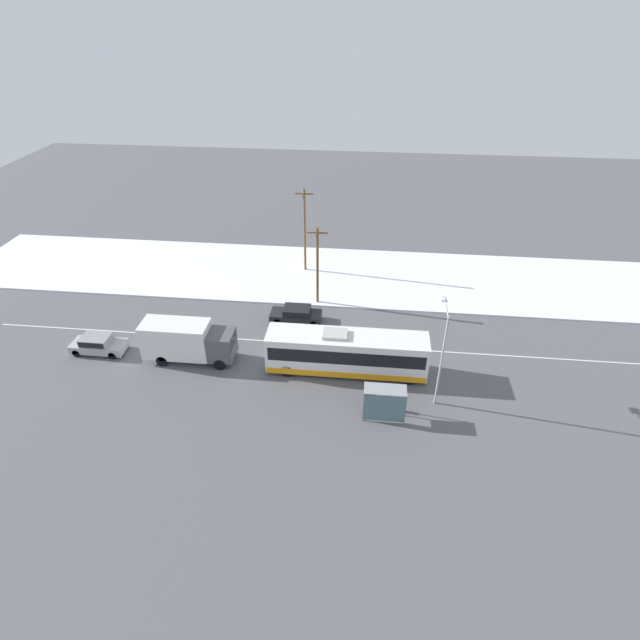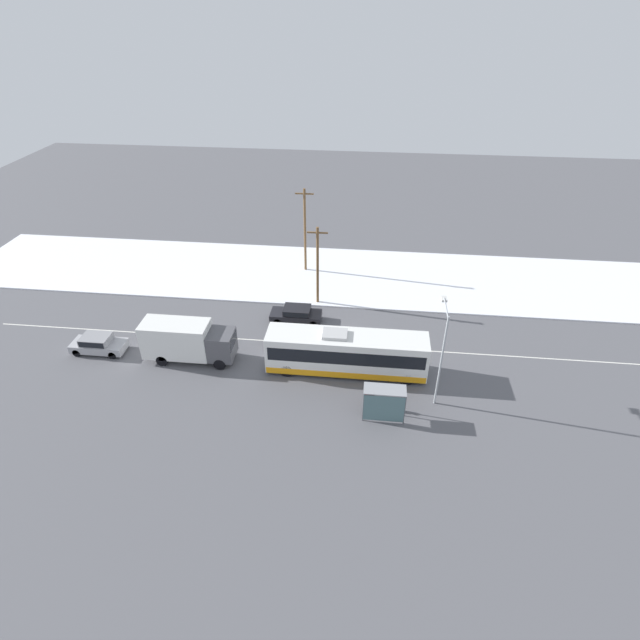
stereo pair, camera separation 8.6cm
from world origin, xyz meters
name	(u,v)px [view 2 (the right image)]	position (x,y,z in m)	size (l,w,h in m)	color
ground_plane	(347,346)	(0.00, 0.00, 0.00)	(120.00, 120.00, 0.00)	#56565B
snow_lot	(354,276)	(0.00, 11.96, 0.06)	(80.00, 12.27, 0.12)	white
lane_marking_center	(347,346)	(0.00, 0.00, 0.00)	(60.00, 0.12, 0.00)	silver
city_bus	(346,353)	(0.11, -3.16, 1.67)	(11.93, 2.57, 3.41)	white
box_truck	(187,340)	(-12.21, -3.03, 1.78)	(7.05, 2.30, 3.25)	silver
sedan_car	(296,314)	(-4.63, 3.22, 0.76)	(4.42, 1.80, 1.37)	black
parked_car_near_truck	(98,343)	(-19.69, -2.87, 0.80)	(4.27, 1.80, 1.46)	#9E9EA3
pedestrian_at_stop	(370,394)	(1.97, -6.93, 1.10)	(0.64, 0.29, 1.79)	#23232D
bus_shelter	(384,400)	(2.93, -8.08, 1.67)	(2.80, 1.20, 2.40)	gray
streetlamp	(442,345)	(6.52, -5.54, 4.62)	(0.36, 2.89, 7.22)	#9EA3A8
utility_pole_roadside	(318,265)	(-3.13, 6.49, 3.93)	(1.80, 0.24, 7.49)	brown
utility_pole_snowlot	(305,230)	(-5.10, 12.80, 4.52)	(1.80, 0.24, 8.66)	brown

